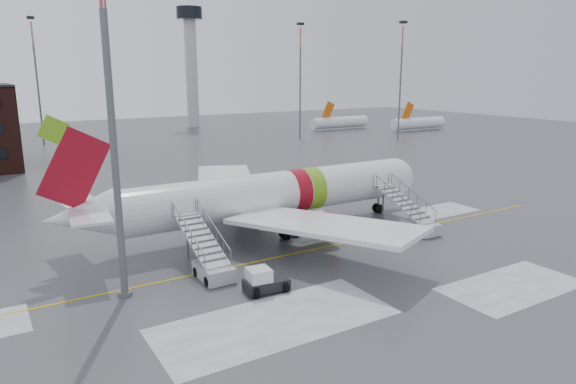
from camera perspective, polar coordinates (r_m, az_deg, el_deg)
ground at (r=41.08m, az=-1.16°, el=-6.69°), size 260.00×260.00×0.00m
airliner at (r=45.06m, az=-2.36°, el=-0.37°), size 35.03×32.97×11.18m
airstair_fwd at (r=47.42m, az=13.89°, el=-3.01°), size 2.05×7.70×3.48m
airstair_aft at (r=36.65m, az=-8.74°, el=-7.57°), size 2.05×7.70×3.48m
pushback_tug at (r=33.82m, az=-2.72°, el=-9.86°), size 3.00×2.38×1.63m
light_mast_near at (r=32.25m, az=-19.06°, el=8.17°), size 1.20×1.20×22.07m
control_tower at (r=137.68m, az=-10.75°, el=14.90°), size 6.40×6.40×30.00m
light_mast_far_ne at (r=113.48m, az=1.37°, el=13.07°), size 1.20×1.20×24.25m
light_mast_far_n at (r=111.99m, az=-26.17°, el=11.76°), size 1.20×1.20×24.25m
light_mast_far_e at (r=112.37m, az=12.44°, el=12.77°), size 1.20×1.20×24.25m
distant_aircraft at (r=128.06m, az=8.63°, el=6.72°), size 35.00×18.00×8.00m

